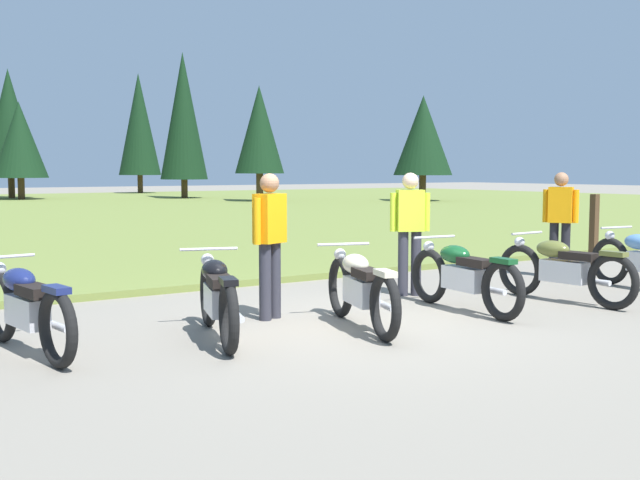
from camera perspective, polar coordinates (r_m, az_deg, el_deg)
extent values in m
plane|color=gray|center=(8.73, 2.19, -6.19)|extent=(140.00, 140.00, 0.00)
cylinder|color=#47331E|center=(45.04, -9.79, 3.62)|extent=(0.36, 0.36, 1.16)
cone|color=black|center=(45.12, -9.87, 8.85)|extent=(2.63, 2.63, 7.07)
cylinder|color=#47331E|center=(40.69, 7.43, 3.68)|extent=(0.36, 0.36, 1.42)
cone|color=black|center=(40.72, 7.48, 7.52)|extent=(3.00, 3.00, 4.03)
cylinder|color=#47331E|center=(45.32, -20.82, 3.44)|extent=(0.36, 0.36, 1.26)
cone|color=black|center=(45.34, -20.93, 6.80)|extent=(2.88, 2.88, 4.06)
cylinder|color=#47331E|center=(40.22, -4.39, 3.76)|extent=(0.36, 0.36, 1.51)
cone|color=black|center=(40.26, -4.42, 7.99)|extent=(2.50, 2.50, 4.43)
cylinder|color=#47331E|center=(47.69, -21.45, 3.69)|extent=(0.36, 0.36, 1.60)
cone|color=black|center=(47.76, -21.59, 8.08)|extent=(2.94, 2.94, 5.72)
cylinder|color=#47331E|center=(55.29, -12.89, 3.92)|extent=(0.36, 0.36, 1.33)
cone|color=black|center=(55.37, -12.98, 8.17)|extent=(2.82, 2.82, 6.88)
torus|color=black|center=(8.46, -22.10, -4.53)|extent=(0.19, 0.71, 0.70)
torus|color=black|center=(7.16, -18.47, -6.11)|extent=(0.19, 0.71, 0.70)
cube|color=silver|center=(7.80, -20.45, -4.89)|extent=(0.28, 0.66, 0.28)
ellipsoid|color=navy|center=(7.92, -20.97, -2.71)|extent=(0.32, 0.51, 0.22)
cube|color=black|center=(7.56, -19.92, -3.49)|extent=(0.28, 0.50, 0.10)
cube|color=navy|center=(7.11, -18.55, -3.42)|extent=(0.18, 0.34, 0.06)
cylinder|color=silver|center=(8.30, -22.00, -1.15)|extent=(0.62, 0.11, 0.03)
cylinder|color=silver|center=(7.59, -18.64, -5.87)|extent=(0.14, 0.55, 0.07)
torus|color=black|center=(8.71, -8.11, -3.93)|extent=(0.31, 0.70, 0.70)
torus|color=black|center=(7.34, -6.63, -5.61)|extent=(0.31, 0.70, 0.70)
cube|color=silver|center=(8.02, -7.44, -4.34)|extent=(0.39, 0.67, 0.28)
ellipsoid|color=black|center=(8.15, -7.64, -2.20)|extent=(0.39, 0.54, 0.22)
cube|color=black|center=(7.77, -7.22, -3.00)|extent=(0.36, 0.52, 0.10)
cube|color=black|center=(7.29, -6.65, -2.98)|extent=(0.23, 0.35, 0.06)
cylinder|color=silver|center=(8.54, -8.06, -0.65)|extent=(0.60, 0.22, 0.03)
sphere|color=silver|center=(8.68, -8.16, -1.43)|extent=(0.14, 0.14, 0.14)
cylinder|color=silver|center=(7.76, -6.07, -5.39)|extent=(0.23, 0.55, 0.07)
torus|color=black|center=(9.17, 1.49, -3.42)|extent=(0.30, 0.70, 0.70)
torus|color=black|center=(7.87, 4.73, -4.87)|extent=(0.30, 0.70, 0.70)
cube|color=silver|center=(8.50, 2.99, -3.76)|extent=(0.37, 0.67, 0.28)
ellipsoid|color=beige|center=(8.63, 2.59, -1.75)|extent=(0.39, 0.53, 0.22)
cube|color=black|center=(8.27, 3.52, -2.48)|extent=(0.35, 0.52, 0.10)
cube|color=beige|center=(7.82, 4.75, -2.41)|extent=(0.23, 0.35, 0.06)
cylinder|color=silver|center=(9.01, 1.70, -0.31)|extent=(0.60, 0.21, 0.03)
sphere|color=silver|center=(9.14, 1.46, -1.05)|extent=(0.14, 0.14, 0.14)
cylinder|color=silver|center=(8.29, 4.61, -4.70)|extent=(0.22, 0.55, 0.07)
torus|color=black|center=(10.21, 7.92, -2.59)|extent=(0.17, 0.71, 0.70)
torus|color=black|center=(9.12, 13.11, -3.60)|extent=(0.17, 0.71, 0.70)
cube|color=silver|center=(9.65, 10.37, -2.78)|extent=(0.26, 0.66, 0.28)
ellipsoid|color=#144C23|center=(9.75, 9.74, -1.02)|extent=(0.30, 0.50, 0.22)
cube|color=black|center=(9.45, 11.23, -1.61)|extent=(0.26, 0.50, 0.10)
cube|color=#144C23|center=(9.08, 13.15, -1.47)|extent=(0.17, 0.33, 0.06)
cylinder|color=silver|center=(10.07, 8.29, 0.22)|extent=(0.62, 0.09, 0.03)
sphere|color=silver|center=(10.18, 7.88, -0.46)|extent=(0.14, 0.14, 0.14)
cylinder|color=silver|center=(9.52, 12.15, -3.52)|extent=(0.12, 0.55, 0.07)
torus|color=black|center=(11.05, 14.29, -2.12)|extent=(0.15, 0.71, 0.70)
torus|color=black|center=(10.25, 20.46, -2.84)|extent=(0.15, 0.71, 0.70)
cube|color=silver|center=(10.62, 17.26, -2.20)|extent=(0.24, 0.65, 0.28)
ellipsoid|color=brown|center=(10.70, 16.52, -0.62)|extent=(0.29, 0.50, 0.22)
cube|color=black|center=(10.48, 18.28, -1.12)|extent=(0.25, 0.49, 0.10)
cube|color=brown|center=(10.21, 20.51, -0.95)|extent=(0.16, 0.33, 0.06)
cylinder|color=silver|center=(10.93, 14.76, 0.49)|extent=(0.62, 0.07, 0.03)
sphere|color=silver|center=(11.02, 14.25, -0.15)|extent=(0.14, 0.14, 0.14)
cylinder|color=silver|center=(10.59, 19.01, -2.82)|extent=(0.11, 0.55, 0.07)
torus|color=black|center=(12.52, 20.27, -1.44)|extent=(0.18, 0.71, 0.70)
ellipsoid|color=#598CC6|center=(12.14, 22.12, -0.13)|extent=(0.31, 0.51, 0.22)
cylinder|color=silver|center=(12.41, 20.68, 0.86)|extent=(0.62, 0.10, 0.03)
sphere|color=silver|center=(12.50, 20.25, 0.30)|extent=(0.14, 0.14, 0.14)
cylinder|color=#2D2D38|center=(10.73, 6.04, -1.71)|extent=(0.14, 0.14, 0.88)
cylinder|color=#2D2D38|center=(10.77, 6.97, -1.69)|extent=(0.14, 0.14, 0.88)
cube|color=#C6E52D|center=(10.69, 6.54, 2.13)|extent=(0.42, 0.36, 0.56)
sphere|color=beige|center=(10.68, 6.57, 4.28)|extent=(0.22, 0.22, 0.22)
cylinder|color=#C6E52D|center=(10.64, 5.33, 2.02)|extent=(0.09, 0.09, 0.52)
cylinder|color=#C6E52D|center=(10.74, 7.74, 2.03)|extent=(0.09, 0.09, 0.52)
cylinder|color=black|center=(12.99, 16.57, -0.70)|extent=(0.14, 0.14, 0.88)
cylinder|color=black|center=(12.97, 17.35, -0.74)|extent=(0.14, 0.14, 0.88)
cube|color=orange|center=(12.93, 17.04, 2.46)|extent=(0.37, 0.42, 0.56)
sphere|color=#9E7051|center=(12.92, 17.09, 4.23)|extent=(0.22, 0.22, 0.22)
cylinder|color=orange|center=(12.96, 16.03, 2.40)|extent=(0.09, 0.09, 0.52)
cylinder|color=orange|center=(12.90, 18.05, 2.33)|extent=(0.09, 0.09, 0.52)
cylinder|color=#2D2D38|center=(8.96, -3.99, -3.05)|extent=(0.14, 0.14, 0.88)
cylinder|color=#2D2D38|center=(9.10, -3.29, -2.92)|extent=(0.14, 0.14, 0.88)
cube|color=orange|center=(8.96, -3.67, 1.58)|extent=(0.42, 0.34, 0.56)
sphere|color=#9E7051|center=(8.94, -3.68, 4.14)|extent=(0.22, 0.22, 0.22)
cylinder|color=orange|center=(8.78, -4.58, 1.37)|extent=(0.09, 0.09, 0.52)
cylinder|color=orange|center=(9.14, -2.78, 1.53)|extent=(0.09, 0.09, 0.52)
cube|color=#47331E|center=(14.75, 19.23, 0.67)|extent=(0.12, 0.12, 1.28)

